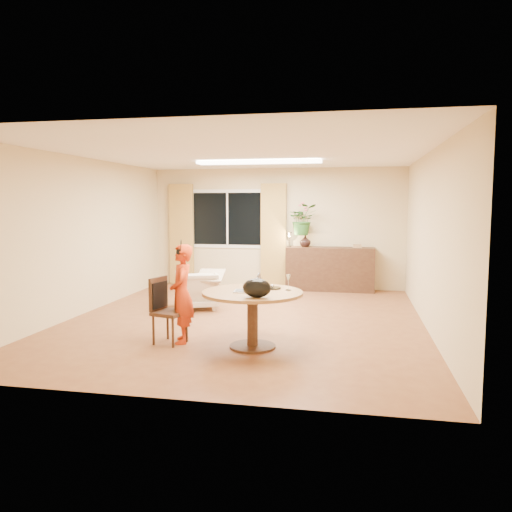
{
  "coord_description": "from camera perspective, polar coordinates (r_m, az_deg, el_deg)",
  "views": [
    {
      "loc": [
        1.68,
        -7.54,
        1.83
      ],
      "look_at": [
        0.23,
        -0.2,
        1.05
      ],
      "focal_mm": 35.0,
      "sensor_mm": 36.0,
      "label": 1
    }
  ],
  "objects": [
    {
      "name": "floor",
      "position": [
        7.94,
        -1.34,
        -7.36
      ],
      "size": [
        6.5,
        6.5,
        0.0
      ],
      "primitive_type": "plane",
      "color": "brown",
      "rests_on": "ground"
    },
    {
      "name": "laptop",
      "position": [
        6.28,
        -0.95,
        -3.02
      ],
      "size": [
        0.38,
        0.27,
        0.24
      ],
      "primitive_type": null,
      "rotation": [
        0.0,
        0.0,
        0.07
      ],
      "color": "#B7B7BC",
      "rests_on": "dining_table"
    },
    {
      "name": "child",
      "position": [
        6.66,
        -8.48,
        -4.28
      ],
      "size": [
        0.55,
        0.44,
        1.31
      ],
      "primitive_type": "imported",
      "rotation": [
        0.0,
        0.0,
        -1.28
      ],
      "color": "red",
      "rests_on": "floor"
    },
    {
      "name": "handbag",
      "position": [
        5.89,
        0.1,
        -3.69
      ],
      "size": [
        0.39,
        0.3,
        0.23
      ],
      "primitive_type": null,
      "rotation": [
        0.0,
        0.0,
        0.32
      ],
      "color": "black",
      "rests_on": "dining_table"
    },
    {
      "name": "throw",
      "position": [
        8.68,
        -5.19,
        -1.72
      ],
      "size": [
        0.5,
        0.59,
        0.03
      ],
      "primitive_type": null,
      "rotation": [
        0.0,
        0.0,
        0.1
      ],
      "color": "beige",
      "rests_on": "armchair"
    },
    {
      "name": "wall_right",
      "position": [
        7.63,
        19.23,
        1.65
      ],
      "size": [
        0.0,
        6.5,
        6.5
      ],
      "primitive_type": "plane",
      "rotation": [
        1.57,
        0.0,
        -1.57
      ],
      "color": "#D0BA87",
      "rests_on": "floor"
    },
    {
      "name": "curtain_right",
      "position": [
        10.86,
        2.0,
        2.36
      ],
      "size": [
        0.55,
        0.08,
        2.25
      ],
      "primitive_type": "cube",
      "color": "olive",
      "rests_on": "wall_back"
    },
    {
      "name": "wall_back",
      "position": [
        10.93,
        2.35,
        3.19
      ],
      "size": [
        5.5,
        0.0,
        5.5
      ],
      "primitive_type": "plane",
      "rotation": [
        1.57,
        0.0,
        0.0
      ],
      "color": "#D0BA87",
      "rests_on": "floor"
    },
    {
      "name": "book_stack",
      "position": [
        10.59,
        11.5,
        1.14
      ],
      "size": [
        0.19,
        0.14,
        0.08
      ],
      "primitive_type": null,
      "rotation": [
        0.0,
        0.0,
        -0.02
      ],
      "color": "#8F6448",
      "rests_on": "sideboard"
    },
    {
      "name": "ceiling",
      "position": [
        7.76,
        -1.39,
        11.66
      ],
      "size": [
        6.5,
        6.5,
        0.0
      ],
      "primitive_type": "plane",
      "rotation": [
        3.14,
        0.0,
        0.0
      ],
      "color": "white",
      "rests_on": "wall_back"
    },
    {
      "name": "ceiling_panel",
      "position": [
        8.93,
        0.32,
        10.69
      ],
      "size": [
        2.2,
        0.35,
        0.05
      ],
      "primitive_type": "cube",
      "color": "white",
      "rests_on": "ceiling"
    },
    {
      "name": "sideboard",
      "position": [
        10.65,
        8.45,
        -1.48
      ],
      "size": [
        1.84,
        0.45,
        0.92
      ],
      "primitive_type": "cube",
      "color": "#321A10",
      "rests_on": "floor"
    },
    {
      "name": "desk_lamp",
      "position": [
        10.61,
        3.8,
        1.94
      ],
      "size": [
        0.16,
        0.16,
        0.33
      ],
      "primitive_type": null,
      "rotation": [
        0.0,
        0.0,
        0.23
      ],
      "color": "black",
      "rests_on": "sideboard"
    },
    {
      "name": "armchair",
      "position": [
        8.83,
        -6.81,
        -3.86
      ],
      "size": [
        0.93,
        0.94,
        0.66
      ],
      "primitive_type": "imported",
      "rotation": [
        0.0,
        0.0,
        3.53
      ],
      "color": "beige",
      "rests_on": "floor"
    },
    {
      "name": "window",
      "position": [
        11.13,
        -3.29,
        4.27
      ],
      "size": [
        1.7,
        0.03,
        1.3
      ],
      "color": "white",
      "rests_on": "wall_back"
    },
    {
      "name": "pot_lid",
      "position": [
        6.52,
        1.87,
        -3.6
      ],
      "size": [
        0.27,
        0.27,
        0.04
      ],
      "primitive_type": null,
      "rotation": [
        0.0,
        0.0,
        -0.21
      ],
      "color": "white",
      "rests_on": "dining_table"
    },
    {
      "name": "wall_left",
      "position": [
        8.76,
        -19.22,
        2.17
      ],
      "size": [
        0.0,
        6.5,
        6.5
      ],
      "primitive_type": "plane",
      "rotation": [
        1.57,
        0.0,
        1.57
      ],
      "color": "#D0BA87",
      "rests_on": "floor"
    },
    {
      "name": "dining_chair",
      "position": [
        6.67,
        -9.82,
        -6.2
      ],
      "size": [
        0.5,
        0.48,
        0.87
      ],
      "primitive_type": null,
      "rotation": [
        0.0,
        0.0,
        -0.26
      ],
      "color": "#321A10",
      "rests_on": "floor"
    },
    {
      "name": "tumbler",
      "position": [
        6.56,
        0.34,
        -3.19
      ],
      "size": [
        0.09,
        0.09,
        0.12
      ],
      "primitive_type": null,
      "rotation": [
        0.0,
        0.0,
        0.11
      ],
      "color": "white",
      "rests_on": "dining_table"
    },
    {
      "name": "curtain_left",
      "position": [
        11.38,
        -8.5,
        2.46
      ],
      "size": [
        0.55,
        0.08,
        2.25
      ],
      "primitive_type": "cube",
      "color": "olive",
      "rests_on": "wall_back"
    },
    {
      "name": "dining_table",
      "position": [
        6.36,
        -0.4,
        -5.44
      ],
      "size": [
        1.28,
        1.28,
        0.73
      ],
      "color": "brown",
      "rests_on": "floor"
    },
    {
      "name": "wine_glass",
      "position": [
        6.41,
        3.72,
        -3.01
      ],
      "size": [
        0.09,
        0.09,
        0.21
      ],
      "primitive_type": null,
      "rotation": [
        0.0,
        0.0,
        -0.32
      ],
      "color": "white",
      "rests_on": "dining_table"
    },
    {
      "name": "bouquet",
      "position": [
        10.61,
        5.34,
        4.16
      ],
      "size": [
        0.72,
        0.67,
        0.66
      ],
      "primitive_type": "imported",
      "rotation": [
        0.0,
        0.0,
        0.3
      ],
      "color": "#2D6E29",
      "rests_on": "vase"
    },
    {
      "name": "vase",
      "position": [
        10.63,
        5.64,
        1.71
      ],
      "size": [
        0.28,
        0.28,
        0.25
      ],
      "primitive_type": "imported",
      "rotation": [
        0.0,
        0.0,
        0.17
      ],
      "color": "black",
      "rests_on": "sideboard"
    }
  ]
}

